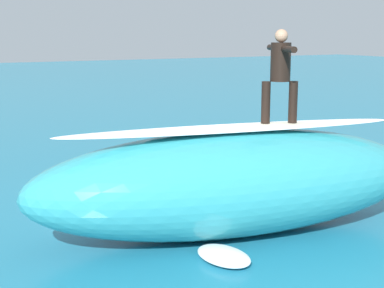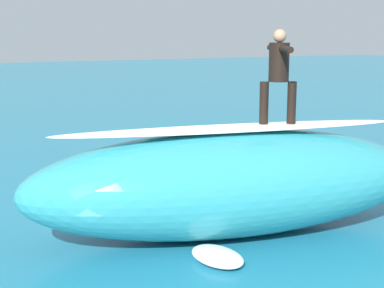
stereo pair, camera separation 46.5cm
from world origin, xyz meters
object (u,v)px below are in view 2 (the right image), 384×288
surfboard_riding (277,126)px  surfer_riding (279,69)px  surfer_paddling (116,191)px  surfboard_paddling (122,198)px

surfboard_riding → surfer_riding: surfer_riding is taller
surfer_paddling → surfboard_paddling: bearing=0.0°
surfboard_paddling → surfer_paddling: size_ratio=1.16×
surfboard_paddling → surfer_paddling: (0.12, -0.05, 0.17)m
surfboard_riding → surfboard_paddling: size_ratio=0.93×
surfboard_riding → surfer_riding: (0.00, 0.00, 1.01)m
surfboard_riding → surfboard_paddling: surfboard_riding is taller
surfer_riding → surfboard_paddling: (1.91, -3.05, -2.93)m
surfer_paddling → surfer_riding: bearing=-36.1°
surfboard_riding → surfer_riding: bearing=85.2°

